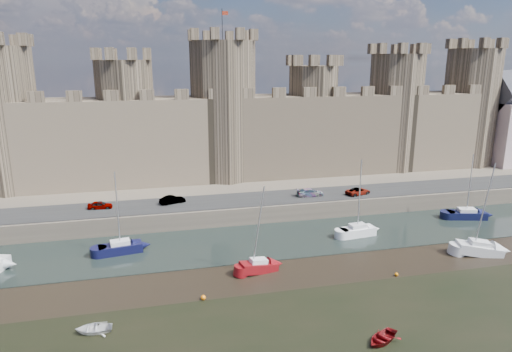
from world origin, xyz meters
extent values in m
cube|color=black|center=(0.00, 24.00, 0.04)|extent=(160.00, 12.00, 0.08)
cube|color=#4C443A|center=(0.00, 60.00, 1.25)|extent=(160.00, 60.00, 2.50)
cube|color=black|center=(0.00, 34.00, 2.55)|extent=(160.00, 7.00, 0.10)
cube|color=#42382B|center=(0.00, 48.00, 9.50)|extent=(100.00, 9.00, 14.00)
cylinder|color=#42382B|center=(-32.00, 48.00, 13.50)|extent=(10.00, 10.00, 22.00)
cylinder|color=#42382B|center=(-14.00, 48.00, 12.50)|extent=(9.00, 9.00, 20.00)
cylinder|color=#42382B|center=(2.00, 48.00, 14.00)|extent=(11.00, 11.00, 23.00)
cylinder|color=black|center=(2.00, 48.00, 28.00)|extent=(0.10, 0.10, 5.00)
cube|color=maroon|center=(2.50, 48.00, 29.80)|extent=(1.00, 0.03, 0.60)
cylinder|color=#42382B|center=(18.00, 48.00, 12.00)|extent=(9.00, 9.00, 19.00)
cylinder|color=#42382B|center=(34.00, 48.00, 13.00)|extent=(10.00, 10.00, 21.00)
cylinder|color=#42382B|center=(50.00, 48.00, 13.50)|extent=(10.00, 10.00, 22.00)
cube|color=#BDA1A2|center=(58.00, 46.00, 8.50)|extent=(8.50, 9.00, 12.00)
imported|color=gray|center=(-17.71, 34.49, 3.06)|extent=(3.38, 1.55, 1.12)
imported|color=gray|center=(-7.83, 34.54, 3.10)|extent=(3.85, 2.36, 1.20)
imported|color=gray|center=(12.63, 33.50, 3.10)|extent=(4.15, 1.77, 1.19)
imported|color=gray|center=(20.02, 32.59, 3.06)|extent=(4.37, 2.92, 1.12)
cube|color=black|center=(-14.64, 24.28, 0.63)|extent=(5.25, 2.71, 1.09)
cube|color=silver|center=(-14.64, 24.28, 1.42)|extent=(2.41, 1.70, 0.50)
cylinder|color=silver|center=(-14.64, 24.28, 5.64)|extent=(0.14, 0.14, 8.94)
cube|color=white|center=(15.43, 22.85, 0.64)|extent=(4.92, 2.38, 1.11)
cube|color=silver|center=(15.43, 22.85, 1.45)|extent=(2.24, 1.52, 0.51)
cylinder|color=silver|center=(15.43, 22.85, 5.75)|extent=(0.14, 0.14, 9.12)
cube|color=black|center=(33.85, 25.44, 0.60)|extent=(5.80, 3.40, 1.04)
cube|color=silver|center=(33.85, 25.44, 1.36)|extent=(2.71, 2.03, 0.47)
cylinder|color=silver|center=(33.85, 25.44, 5.38)|extent=(0.14, 0.14, 8.51)
cube|color=maroon|center=(0.34, 15.76, 0.53)|extent=(4.43, 2.43, 1.07)
cube|color=silver|center=(0.34, 15.76, 1.31)|extent=(2.05, 1.49, 0.48)
cylinder|color=silver|center=(0.34, 15.76, 5.43)|extent=(0.14, 0.14, 8.72)
cube|color=silver|center=(27.01, 14.17, 0.61)|extent=(5.55, 3.38, 1.22)
cube|color=silver|center=(27.01, 14.17, 1.50)|extent=(2.61, 2.00, 0.55)
cylinder|color=silver|center=(27.01, 14.17, 6.21)|extent=(0.14, 0.14, 9.98)
imported|color=maroon|center=(7.28, 0.97, 0.33)|extent=(3.91, 3.56, 0.66)
imported|color=silver|center=(-16.05, 7.86, 0.31)|extent=(3.04, 2.17, 0.63)
sphere|color=orange|center=(-6.29, 11.13, 0.25)|extent=(0.50, 0.50, 0.50)
sphere|color=orange|center=(14.56, 11.35, 0.20)|extent=(0.40, 0.40, 0.40)
camera|label=1|loc=(-10.41, -28.80, 22.73)|focal=32.00mm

